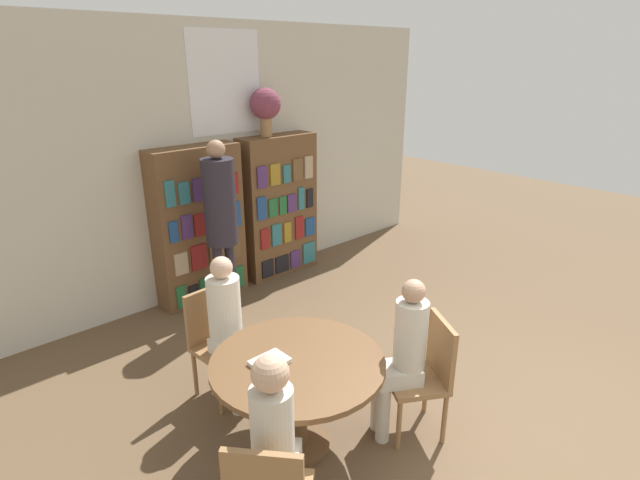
{
  "coord_description": "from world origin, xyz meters",
  "views": [
    {
      "loc": [
        -3.11,
        -0.97,
        2.63
      ],
      "look_at": [
        -0.22,
        2.15,
        1.05
      ],
      "focal_mm": 28.0,
      "sensor_mm": 36.0,
      "label": 1
    }
  ],
  "objects": [
    {
      "name": "ground_plane",
      "position": [
        0.0,
        0.0,
        0.0
      ],
      "size": [
        16.0,
        16.0,
        0.0
      ],
      "primitive_type": "plane",
      "color": "brown"
    },
    {
      "name": "wall_back",
      "position": [
        0.0,
        3.94,
        1.51
      ],
      "size": [
        6.4,
        0.07,
        3.0
      ],
      "color": "beige",
      "rests_on": "ground_plane"
    },
    {
      "name": "bookshelf_left",
      "position": [
        -0.56,
        3.75,
        0.87
      ],
      "size": [
        1.0,
        0.34,
        1.74
      ],
      "color": "brown",
      "rests_on": "ground_plane"
    },
    {
      "name": "bookshelf_right",
      "position": [
        0.56,
        3.75,
        0.87
      ],
      "size": [
        1.0,
        0.34,
        1.74
      ],
      "color": "brown",
      "rests_on": "ground_plane"
    },
    {
      "name": "flower_vase",
      "position": [
        0.41,
        3.76,
        2.09
      ],
      "size": [
        0.36,
        0.36,
        0.55
      ],
      "color": "#997047",
      "rests_on": "bookshelf_right"
    },
    {
      "name": "open_book_on_table",
      "position": [
        -1.45,
        1.31,
        0.73
      ],
      "size": [
        0.24,
        0.18,
        0.03
      ],
      "color": "silver",
      "rests_on": "reading_table"
    },
    {
      "name": "seated_reader_right",
      "position": [
        -0.65,
        0.83,
        0.68
      ],
      "size": [
        0.39,
        0.36,
        1.23
      ],
      "rotation": [
        0.0,
        0.0,
        1.02
      ],
      "color": "beige",
      "rests_on": "ground_plane"
    },
    {
      "name": "chair_left_side",
      "position": [
        -1.36,
        2.15,
        0.5
      ],
      "size": [
        0.43,
        0.43,
        0.9
      ],
      "rotation": [
        0.0,
        0.0,
        -3.07
      ],
      "color": "olive",
      "rests_on": "ground_plane"
    },
    {
      "name": "librarian_standing",
      "position": [
        -0.58,
        3.25,
        1.16
      ],
      "size": [
        0.33,
        0.6,
        1.87
      ],
      "color": "#28232D",
      "rests_on": "ground_plane"
    },
    {
      "name": "seated_reader_left",
      "position": [
        -1.34,
        1.97,
        0.7
      ],
      "size": [
        0.28,
        0.38,
        1.24
      ],
      "rotation": [
        0.0,
        0.0,
        -3.07
      ],
      "color": "silver",
      "rests_on": "ground_plane"
    },
    {
      "name": "chair_far_side",
      "position": [
        -0.49,
        0.73,
        0.5
      ],
      "size": [
        0.55,
        0.55,
        0.9
      ],
      "rotation": [
        0.0,
        0.0,
        1.02
      ],
      "color": "olive",
      "rests_on": "ground_plane"
    },
    {
      "name": "seated_reader_back",
      "position": [
        -1.85,
        0.74,
        0.71
      ],
      "size": [
        0.39,
        0.38,
        1.26
      ],
      "rotation": [
        0.0,
        0.0,
        -0.87
      ],
      "color": "beige",
      "rests_on": "ground_plane"
    },
    {
      "name": "reading_table",
      "position": [
        -1.29,
        1.22,
        0.59
      ],
      "size": [
        1.19,
        1.19,
        0.71
      ],
      "color": "brown",
      "rests_on": "ground_plane"
    }
  ]
}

